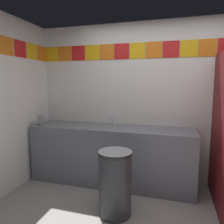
{
  "coord_description": "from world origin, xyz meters",
  "views": [
    {
      "loc": [
        0.2,
        -1.92,
        1.56
      ],
      "look_at": [
        -0.62,
        0.86,
        1.17
      ],
      "focal_mm": 34.08,
      "sensor_mm": 36.0,
      "label": 1
    }
  ],
  "objects": [
    {
      "name": "wall_back",
      "position": [
        -0.0,
        1.5,
        1.26
      ],
      "size": [
        4.04,
        0.09,
        2.51
      ],
      "color": "white",
      "rests_on": "ground_plane"
    },
    {
      "name": "vanity_counter",
      "position": [
        -0.72,
        1.16,
        0.45
      ],
      "size": [
        2.5,
        0.62,
        0.89
      ],
      "color": "slate",
      "rests_on": "ground_plane"
    },
    {
      "name": "faucet_center",
      "position": [
        -0.72,
        1.25,
        0.94
      ],
      "size": [
        0.04,
        0.1,
        0.14
      ],
      "color": "silver",
      "rests_on": "vanity_counter"
    },
    {
      "name": "soap_dispenser",
      "position": [
        -1.83,
        0.97,
        0.97
      ],
      "size": [
        0.09,
        0.09,
        0.16
      ],
      "color": "gray",
      "rests_on": "vanity_counter"
    },
    {
      "name": "trash_bin",
      "position": [
        -0.43,
        0.37,
        0.39
      ],
      "size": [
        0.4,
        0.4,
        0.78
      ],
      "color": "#333338",
      "rests_on": "ground_plane"
    }
  ]
}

